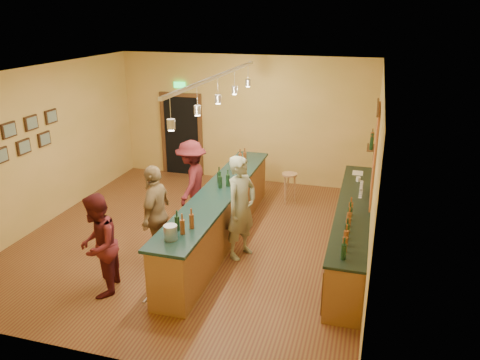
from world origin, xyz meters
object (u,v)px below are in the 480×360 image
(tasting_bar, at_px, (220,211))
(bartender, at_px, (241,208))
(customer_b, at_px, (156,214))
(back_counter, at_px, (352,229))
(customer_a, at_px, (98,245))
(customer_c, at_px, (192,182))
(bar_stool, at_px, (289,180))

(tasting_bar, distance_m, bartender, 0.78)
(bartender, height_order, customer_b, bartender)
(tasting_bar, relative_size, bartender, 2.71)
(tasting_bar, bearing_deg, back_counter, 4.21)
(tasting_bar, relative_size, customer_a, 3.09)
(bartender, relative_size, customer_b, 1.06)
(tasting_bar, relative_size, customer_c, 2.93)
(customer_b, relative_size, customer_c, 1.02)
(customer_b, distance_m, bar_stool, 3.67)
(tasting_bar, distance_m, customer_c, 1.14)
(customer_a, bearing_deg, back_counter, 106.92)
(bar_stool, bearing_deg, back_counter, -52.99)
(bartender, relative_size, customer_a, 1.14)
(customer_b, bearing_deg, bartender, 107.93)
(tasting_bar, relative_size, customer_b, 2.87)
(tasting_bar, xyz_separation_m, customer_b, (-0.82, -1.01, 0.28))
(customer_a, bearing_deg, customer_b, 145.45)
(customer_a, distance_m, bar_stool, 4.91)
(bartender, xyz_separation_m, bar_stool, (0.39, 2.65, -0.36))
(customer_a, height_order, customer_b, customer_b)
(tasting_bar, xyz_separation_m, bar_stool, (0.94, 2.20, -0.03))
(bartender, height_order, customer_a, bartender)
(tasting_bar, height_order, customer_b, customer_b)
(back_counter, relative_size, bar_stool, 6.32)
(tasting_bar, distance_m, customer_a, 2.53)
(back_counter, xyz_separation_m, bar_stool, (-1.52, 2.02, 0.09))
(tasting_bar, bearing_deg, customer_b, -129.27)
(back_counter, height_order, customer_b, customer_b)
(back_counter, relative_size, tasting_bar, 0.89)
(customer_a, relative_size, bar_stool, 2.29)
(customer_b, relative_size, bar_stool, 2.46)
(bartender, bearing_deg, customer_b, 135.59)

